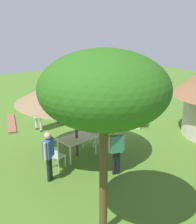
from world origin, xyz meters
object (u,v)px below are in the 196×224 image
(guest_beside_umbrella, at_px, (49,152))
(standing_watcher, at_px, (129,93))
(striped_lounge_chair, at_px, (137,122))
(zebra_nearest_camera, at_px, (90,98))
(patio_dining_table, at_px, (77,140))
(patio_chair_near_lawn, at_px, (56,155))
(zebra_by_umbrella, at_px, (50,107))
(acacia_tree_right_background, at_px, (104,89))
(patio_chair_east_end, at_px, (93,133))
(shade_umbrella, at_px, (75,86))
(guest_behind_table, at_px, (116,147))

(guest_beside_umbrella, distance_m, standing_watcher, 8.45)
(striped_lounge_chair, xyz_separation_m, zebra_nearest_camera, (0.86, -2.82, 0.74))
(patio_dining_table, xyz_separation_m, patio_chair_near_lawn, (1.11, 0.45, -0.13))
(zebra_by_umbrella, bearing_deg, zebra_nearest_camera, 89.15)
(patio_chair_near_lawn, bearing_deg, zebra_nearest_camera, 113.47)
(acacia_tree_right_background, bearing_deg, patio_chair_east_end, -120.95)
(patio_chair_near_lawn, relative_size, standing_watcher, 0.53)
(guest_beside_umbrella, height_order, zebra_by_umbrella, guest_beside_umbrella)
(shade_umbrella, distance_m, acacia_tree_right_background, 4.19)
(guest_beside_umbrella, relative_size, zebra_nearest_camera, 0.76)
(patio_dining_table, relative_size, acacia_tree_right_background, 0.33)
(guest_behind_table, distance_m, zebra_by_umbrella, 5.35)
(patio_chair_east_end, height_order, guest_behind_table, guest_behind_table)
(patio_dining_table, relative_size, guest_beside_umbrella, 0.86)
(zebra_by_umbrella, xyz_separation_m, acacia_tree_right_background, (2.09, 7.26, 2.49))
(patio_chair_east_end, bearing_deg, zebra_by_umbrella, -16.17)
(zebra_nearest_camera, relative_size, zebra_by_umbrella, 0.92)
(patio_chair_near_lawn, xyz_separation_m, striped_lounge_chair, (-5.12, -1.51, -0.26))
(patio_chair_east_end, bearing_deg, zebra_nearest_camera, -58.01)
(patio_chair_near_lawn, height_order, standing_watcher, standing_watcher)
(patio_dining_table, xyz_separation_m, guest_beside_umbrella, (1.60, 1.00, 0.33))
(guest_beside_umbrella, xyz_separation_m, zebra_nearest_camera, (-4.75, -4.88, 0.01))
(standing_watcher, height_order, zebra_by_umbrella, standing_watcher)
(patio_chair_east_end, bearing_deg, guest_behind_table, 137.85)
(zebra_by_umbrella, bearing_deg, guest_behind_table, -12.18)
(shade_umbrella, distance_m, striped_lounge_chair, 4.81)
(zebra_nearest_camera, height_order, acacia_tree_right_background, acacia_tree_right_background)
(patio_dining_table, height_order, patio_chair_near_lawn, patio_chair_near_lawn)
(patio_chair_east_end, distance_m, guest_behind_table, 2.56)
(patio_chair_east_end, bearing_deg, guest_beside_umbrella, 93.56)
(zebra_by_umbrella, relative_size, acacia_tree_right_background, 0.54)
(striped_lounge_chair, distance_m, zebra_by_umbrella, 4.26)
(patio_dining_table, bearing_deg, zebra_nearest_camera, -129.09)
(guest_behind_table, relative_size, striped_lounge_chair, 1.70)
(patio_dining_table, bearing_deg, standing_watcher, -147.88)
(shade_umbrella, bearing_deg, zebra_by_umbrella, -99.14)
(striped_lounge_chair, height_order, acacia_tree_right_background, acacia_tree_right_background)
(striped_lounge_chair, xyz_separation_m, zebra_by_umbrella, (3.46, -2.39, 0.73))
(acacia_tree_right_background, bearing_deg, zebra_by_umbrella, -106.04)
(shade_umbrella, xyz_separation_m, standing_watcher, (-5.56, -3.49, -1.67))
(shade_umbrella, height_order, standing_watcher, shade_umbrella)
(patio_chair_near_lawn, distance_m, patio_chair_east_end, 2.38)
(standing_watcher, height_order, striped_lounge_chair, standing_watcher)
(acacia_tree_right_background, bearing_deg, zebra_nearest_camera, -121.33)
(guest_beside_umbrella, bearing_deg, shade_umbrella, 169.89)
(guest_beside_umbrella, relative_size, acacia_tree_right_background, 0.38)
(shade_umbrella, xyz_separation_m, striped_lounge_chair, (-4.01, -1.06, -2.43))
(standing_watcher, bearing_deg, acacia_tree_right_background, 105.19)
(patio_chair_east_end, relative_size, zebra_nearest_camera, 0.42)
(standing_watcher, distance_m, striped_lounge_chair, 2.99)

